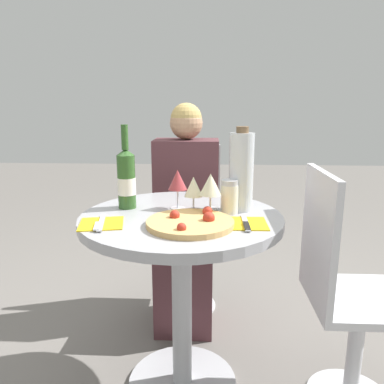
{
  "coord_description": "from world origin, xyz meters",
  "views": [
    {
      "loc": [
        0.11,
        -1.37,
        1.17
      ],
      "look_at": [
        0.04,
        -0.05,
        0.86
      ],
      "focal_mm": 35.0,
      "sensor_mm": 36.0,
      "label": 1
    }
  ],
  "objects_px": {
    "seated_diner": "(186,226)",
    "chair_empty_side": "(343,297)",
    "dining_table": "(182,261)",
    "wine_bottle": "(126,179)",
    "tall_carafe": "(241,172)",
    "chair_behind_diner": "(187,229)",
    "pizza_large": "(191,222)"
  },
  "relations": [
    {
      "from": "dining_table",
      "to": "seated_diner",
      "type": "relative_size",
      "value": 0.66
    },
    {
      "from": "chair_behind_diner",
      "to": "dining_table",
      "type": "bearing_deg",
      "value": 91.73
    },
    {
      "from": "seated_diner",
      "to": "wine_bottle",
      "type": "relative_size",
      "value": 3.52
    },
    {
      "from": "chair_behind_diner",
      "to": "tall_carafe",
      "type": "relative_size",
      "value": 2.86
    },
    {
      "from": "dining_table",
      "to": "chair_empty_side",
      "type": "bearing_deg",
      "value": -5.09
    },
    {
      "from": "pizza_large",
      "to": "wine_bottle",
      "type": "relative_size",
      "value": 0.91
    },
    {
      "from": "chair_empty_side",
      "to": "pizza_large",
      "type": "distance_m",
      "value": 0.66
    },
    {
      "from": "wine_bottle",
      "to": "tall_carafe",
      "type": "xyz_separation_m",
      "value": [
        0.46,
        -0.01,
        0.03
      ]
    },
    {
      "from": "chair_behind_diner",
      "to": "seated_diner",
      "type": "xyz_separation_m",
      "value": [
        -0.0,
        -0.15,
        0.06
      ]
    },
    {
      "from": "wine_bottle",
      "to": "chair_empty_side",
      "type": "bearing_deg",
      "value": -9.46
    },
    {
      "from": "chair_behind_diner",
      "to": "wine_bottle",
      "type": "height_order",
      "value": "wine_bottle"
    },
    {
      "from": "chair_empty_side",
      "to": "chair_behind_diner",
      "type": "bearing_deg",
      "value": -140.09
    },
    {
      "from": "dining_table",
      "to": "chair_empty_side",
      "type": "height_order",
      "value": "chair_empty_side"
    },
    {
      "from": "dining_table",
      "to": "seated_diner",
      "type": "height_order",
      "value": "seated_diner"
    },
    {
      "from": "chair_empty_side",
      "to": "tall_carafe",
      "type": "xyz_separation_m",
      "value": [
        -0.39,
        0.13,
        0.45
      ]
    },
    {
      "from": "chair_empty_side",
      "to": "tall_carafe",
      "type": "height_order",
      "value": "tall_carafe"
    },
    {
      "from": "pizza_large",
      "to": "wine_bottle",
      "type": "bearing_deg",
      "value": 141.12
    },
    {
      "from": "dining_table",
      "to": "tall_carafe",
      "type": "bearing_deg",
      "value": 17.95
    },
    {
      "from": "pizza_large",
      "to": "dining_table",
      "type": "bearing_deg",
      "value": 108.18
    },
    {
      "from": "dining_table",
      "to": "chair_behind_diner",
      "type": "height_order",
      "value": "chair_behind_diner"
    },
    {
      "from": "chair_behind_diner",
      "to": "wine_bottle",
      "type": "xyz_separation_m",
      "value": [
        -0.21,
        -0.62,
        0.42
      ]
    },
    {
      "from": "dining_table",
      "to": "wine_bottle",
      "type": "relative_size",
      "value": 2.31
    },
    {
      "from": "chair_behind_diner",
      "to": "wine_bottle",
      "type": "distance_m",
      "value": 0.78
    },
    {
      "from": "chair_behind_diner",
      "to": "pizza_large",
      "type": "relative_size",
      "value": 3.08
    },
    {
      "from": "seated_diner",
      "to": "chair_empty_side",
      "type": "xyz_separation_m",
      "value": [
        0.64,
        -0.61,
        -0.06
      ]
    },
    {
      "from": "dining_table",
      "to": "pizza_large",
      "type": "bearing_deg",
      "value": -71.82
    },
    {
      "from": "wine_bottle",
      "to": "tall_carafe",
      "type": "distance_m",
      "value": 0.46
    },
    {
      "from": "chair_behind_diner",
      "to": "seated_diner",
      "type": "height_order",
      "value": "seated_diner"
    },
    {
      "from": "chair_behind_diner",
      "to": "tall_carafe",
      "type": "height_order",
      "value": "tall_carafe"
    },
    {
      "from": "tall_carafe",
      "to": "wine_bottle",
      "type": "bearing_deg",
      "value": 178.58
    },
    {
      "from": "seated_diner",
      "to": "pizza_large",
      "type": "relative_size",
      "value": 3.86
    },
    {
      "from": "dining_table",
      "to": "seated_diner",
      "type": "xyz_separation_m",
      "value": [
        -0.02,
        0.56,
        -0.05
      ]
    }
  ]
}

